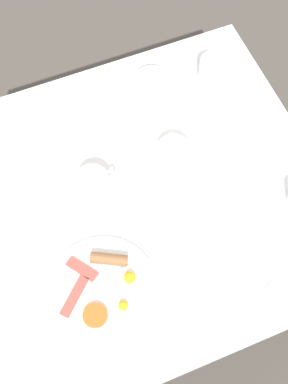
# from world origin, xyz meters

# --- Properties ---
(ground_plane) EXTENTS (8.00, 8.00, 0.00)m
(ground_plane) POSITION_xyz_m (0.00, 0.00, 0.00)
(ground_plane) COLOR #4C4742
(table) EXTENTS (1.00, 0.93, 0.71)m
(table) POSITION_xyz_m (0.00, 0.00, 0.64)
(table) COLOR white
(table) RESTS_ON ground_plane
(breakfast_plate) EXTENTS (0.28, 0.28, 0.04)m
(breakfast_plate) POSITION_xyz_m (-0.19, -0.20, 0.72)
(breakfast_plate) COLOR white
(breakfast_plate) RESTS_ON table
(teapot_near) EXTENTS (0.11, 0.19, 0.11)m
(teapot_near) POSITION_xyz_m (0.14, 0.29, 0.75)
(teapot_near) COLOR white
(teapot_near) RESTS_ON table
(teacup_with_saucer_left) EXTENTS (0.16, 0.16, 0.06)m
(teacup_with_saucer_left) POSITION_xyz_m (-0.12, 0.07, 0.73)
(teacup_with_saucer_left) COLOR white
(teacup_with_saucer_left) RESTS_ON table
(teacup_with_saucer_right) EXTENTS (0.16, 0.16, 0.06)m
(teacup_with_saucer_right) POSITION_xyz_m (0.12, 0.07, 0.73)
(teacup_with_saucer_right) COLOR white
(teacup_with_saucer_right) RESTS_ON table
(water_glass_short) EXTENTS (0.08, 0.08, 0.09)m
(water_glass_short) POSITION_xyz_m (0.34, 0.29, 0.75)
(water_glass_short) COLOR white
(water_glass_short) RESTS_ON table
(fork_by_plate) EXTENTS (0.08, 0.16, 0.00)m
(fork_by_plate) POSITION_xyz_m (-0.33, 0.09, 0.71)
(fork_by_plate) COLOR silver
(fork_by_plate) RESTS_ON table
(knife_by_plate) EXTENTS (0.19, 0.06, 0.00)m
(knife_by_plate) POSITION_xyz_m (0.09, -0.18, 0.71)
(knife_by_plate) COLOR silver
(knife_by_plate) RESTS_ON table
(spoon_for_tea) EXTENTS (0.14, 0.09, 0.00)m
(spoon_for_tea) POSITION_xyz_m (0.23, -0.34, 0.71)
(spoon_for_tea) COLOR silver
(spoon_for_tea) RESTS_ON table
(fork_spare) EXTENTS (0.12, 0.14, 0.00)m
(fork_spare) POSITION_xyz_m (-0.08, 0.27, 0.71)
(fork_spare) COLOR silver
(fork_spare) RESTS_ON table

